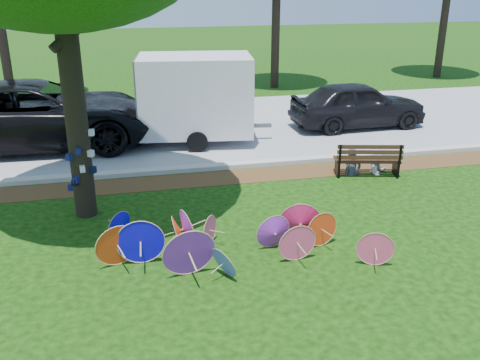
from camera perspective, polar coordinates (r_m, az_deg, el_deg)
The scene contains 11 objects.
ground at distance 9.22m, azimuth -0.35°, elevation -9.89°, with size 90.00×90.00×0.00m, color black.
mulch_strip at distance 13.22m, azimuth -4.47°, elevation 0.03°, with size 90.00×1.00×0.01m, color #472D16.
curb at distance 13.85m, azimuth -4.89°, elevation 1.26°, with size 90.00×0.30×0.12m, color #B7B5AD.
street at distance 17.80m, azimuth -6.74°, elevation 5.53°, with size 90.00×8.00×0.01m, color gray.
parasol_pile at distance 9.54m, azimuth -2.33°, elevation -6.19°, with size 5.10×2.36×0.93m.
black_van at distance 16.59m, azimuth -20.57°, elevation 6.55°, with size 3.16×6.85×1.90m, color black.
dark_pickup at distance 18.08m, azimuth 12.45°, elevation 7.87°, with size 1.78×4.41×1.50m, color black.
cargo_trailer at distance 15.94m, azimuth -4.75°, elevation 9.05°, with size 3.23×2.05×2.86m, color silver.
park_bench at distance 13.76m, azimuth 13.39°, elevation 2.24°, with size 1.65×0.63×0.86m, color black, non-canonical shape.
person_left at distance 13.58m, azimuth 12.05°, elevation 3.19°, with size 0.49×0.32×1.34m, color #383B4C.
person_right at distance 13.93m, azimuth 14.64°, elevation 2.80°, with size 0.52×0.40×1.06m, color silver.
Camera 1 is at (-1.66, -7.72, 4.75)m, focal length 40.00 mm.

